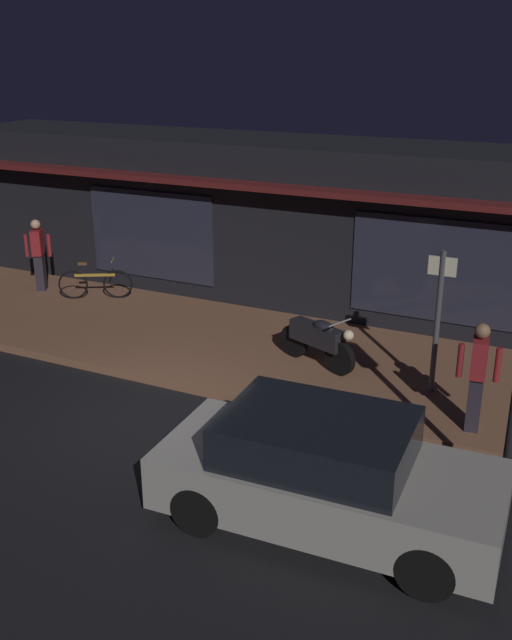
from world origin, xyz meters
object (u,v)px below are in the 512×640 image
object	(u,v)px
person_bystander	(477,375)
sign_post	(438,314)
motorcycle	(318,340)
bicycle_parked	(95,283)
person_photographer	(39,253)
parked_car_far	(324,473)

from	to	relation	value
person_bystander	sign_post	bearing A→B (deg)	130.28
motorcycle	bicycle_parked	xyz separation A→B (m)	(-5.87, 1.30, -0.14)
person_photographer	sign_post	xyz separation A→B (m)	(9.48, -1.43, 0.48)
person_photographer	person_bystander	xyz separation A→B (m)	(10.31, -2.41, 0.00)
person_photographer	sign_post	size ratio (longest dim) A/B	0.70
motorcycle	bicycle_parked	distance (m)	6.01
person_bystander	parked_car_far	bearing A→B (deg)	-113.24
motorcycle	person_bystander	size ratio (longest dim) A/B	0.97
person_bystander	sign_post	world-z (taller)	sign_post
person_bystander	bicycle_parked	bearing A→B (deg)	164.43
motorcycle	person_bystander	bearing A→B (deg)	-21.58
sign_post	parked_car_far	xyz separation A→B (m)	(-0.42, -3.89, -0.81)
sign_post	parked_car_far	world-z (taller)	sign_post
motorcycle	person_photographer	distance (m)	7.53
bicycle_parked	motorcycle	bearing A→B (deg)	-12.46
motorcycle	person_photographer	bearing A→B (deg)	170.36
motorcycle	parked_car_far	bearing A→B (deg)	-67.88
bicycle_parked	person_bystander	distance (m)	9.12
motorcycle	bicycle_parked	world-z (taller)	motorcycle
motorcycle	sign_post	distance (m)	2.25
parked_car_far	sign_post	bearing A→B (deg)	83.80
bicycle_parked	parked_car_far	size ratio (longest dim) A/B	0.35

